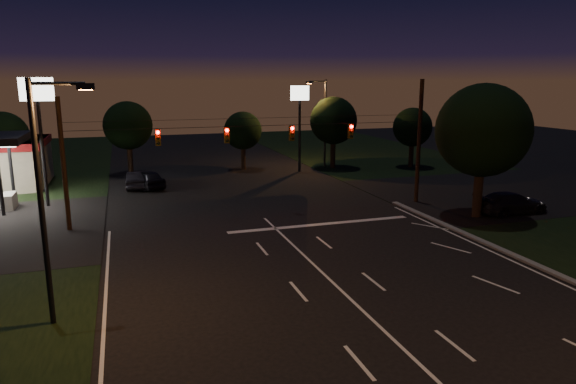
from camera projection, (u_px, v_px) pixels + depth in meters
name	position (u px, v px, depth m)	size (l,w,h in m)	color
ground	(356.00, 305.00, 20.80)	(140.00, 140.00, 0.00)	black
cross_street_right	(495.00, 192.00, 41.69)	(20.00, 16.00, 0.02)	black
stop_bar	(321.00, 224.00, 32.39)	(12.00, 0.50, 0.01)	silver
utility_pole_right	(416.00, 202.00, 38.35)	(0.30, 0.30, 9.00)	black
utility_pole_left	(70.00, 230.00, 31.13)	(0.28, 0.28, 8.00)	black
signal_span	(260.00, 133.00, 33.53)	(24.00, 0.40, 1.56)	black
pole_sign_left_near	(38.00, 109.00, 35.54)	(2.20, 0.30, 9.10)	black
pole_sign_right	(300.00, 108.00, 49.76)	(1.80, 0.30, 8.40)	black
street_light_left	(47.00, 186.00, 18.15)	(2.20, 0.35, 9.00)	black
street_light_right_far	(323.00, 117.00, 52.81)	(2.20, 0.35, 9.00)	black
tree_right_near	(481.00, 131.00, 33.11)	(6.00, 6.00, 8.76)	black
tree_far_a	(3.00, 138.00, 42.47)	(4.20, 4.20, 6.42)	black
tree_far_b	(128.00, 126.00, 49.13)	(4.60, 4.60, 6.98)	black
tree_far_c	(243.00, 131.00, 51.64)	(3.80, 3.80, 5.86)	black
tree_far_d	(333.00, 121.00, 52.32)	(4.80, 4.80, 7.30)	black
tree_far_e	(412.00, 128.00, 53.00)	(4.00, 4.00, 6.18)	black
car_oncoming_a	(147.00, 179.00, 43.05)	(1.86, 4.61, 1.57)	black
car_oncoming_b	(137.00, 180.00, 43.21)	(1.51, 4.34, 1.43)	black
car_cross	(511.00, 203.00, 34.84)	(2.10, 5.17, 1.50)	black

